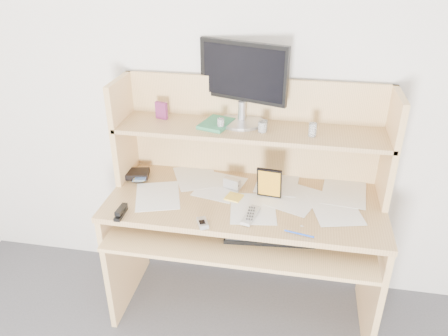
% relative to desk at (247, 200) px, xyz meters
% --- Properties ---
extents(back_wall, '(3.60, 0.04, 2.50)m').
position_rel_desk_xyz_m(back_wall, '(0.00, 0.24, 0.56)').
color(back_wall, silver).
rests_on(back_wall, floor).
extents(desk, '(1.40, 0.70, 1.30)m').
position_rel_desk_xyz_m(desk, '(0.00, 0.00, 0.00)').
color(desk, tan).
rests_on(desk, floor).
extents(paper_clutter, '(1.32, 0.54, 0.01)m').
position_rel_desk_xyz_m(paper_clutter, '(0.00, -0.08, 0.06)').
color(paper_clutter, white).
rests_on(paper_clutter, desk).
extents(keyboard, '(0.44, 0.19, 0.03)m').
position_rel_desk_xyz_m(keyboard, '(0.14, -0.24, -0.03)').
color(keyboard, black).
rests_on(keyboard, desk).
extents(tv_remote, '(0.08, 0.17, 0.02)m').
position_rel_desk_xyz_m(tv_remote, '(0.05, -0.24, 0.07)').
color(tv_remote, '#A09F9B').
rests_on(tv_remote, paper_clutter).
extents(flip_phone, '(0.07, 0.09, 0.02)m').
position_rel_desk_xyz_m(flip_phone, '(-0.16, -0.34, 0.07)').
color(flip_phone, '#B8B8BA').
rests_on(flip_phone, paper_clutter).
extents(stapler, '(0.03, 0.12, 0.04)m').
position_rel_desk_xyz_m(stapler, '(-0.57, -0.33, 0.08)').
color(stapler, black).
rests_on(stapler, paper_clutter).
extents(wallet, '(0.14, 0.12, 0.03)m').
position_rel_desk_xyz_m(wallet, '(-0.62, 0.04, 0.08)').
color(wallet, black).
rests_on(wallet, paper_clutter).
extents(sticky_note_pad, '(0.10, 0.10, 0.01)m').
position_rel_desk_xyz_m(sticky_note_pad, '(-0.06, -0.08, 0.06)').
color(sticky_note_pad, yellow).
rests_on(sticky_note_pad, desk).
extents(digital_camera, '(0.10, 0.06, 0.05)m').
position_rel_desk_xyz_m(digital_camera, '(-0.08, 0.01, 0.09)').
color(digital_camera, '#ACACAE').
rests_on(digital_camera, paper_clutter).
extents(game_case, '(0.12, 0.03, 0.17)m').
position_rel_desk_xyz_m(game_case, '(0.12, -0.06, 0.15)').
color(game_case, black).
rests_on(game_case, paper_clutter).
extents(blue_pen, '(0.13, 0.04, 0.01)m').
position_rel_desk_xyz_m(blue_pen, '(0.28, -0.34, 0.07)').
color(blue_pen, '#173EB1').
rests_on(blue_pen, paper_clutter).
extents(card_box, '(0.07, 0.04, 0.09)m').
position_rel_desk_xyz_m(card_box, '(-0.48, 0.11, 0.43)').
color(card_box, maroon).
rests_on(card_box, desk).
extents(shelf_book, '(0.18, 0.21, 0.02)m').
position_rel_desk_xyz_m(shelf_book, '(-0.18, 0.07, 0.40)').
color(shelf_book, '#2E7342').
rests_on(shelf_book, desk).
extents(chip_stack_a, '(0.04, 0.04, 0.05)m').
position_rel_desk_xyz_m(chip_stack_a, '(0.07, 0.06, 0.41)').
color(chip_stack_a, black).
rests_on(chip_stack_a, desk).
extents(chip_stack_b, '(0.05, 0.05, 0.06)m').
position_rel_desk_xyz_m(chip_stack_b, '(-0.15, 0.03, 0.41)').
color(chip_stack_b, white).
rests_on(chip_stack_b, desk).
extents(chip_stack_c, '(0.05, 0.05, 0.05)m').
position_rel_desk_xyz_m(chip_stack_c, '(0.06, 0.03, 0.41)').
color(chip_stack_c, black).
rests_on(chip_stack_c, desk).
extents(chip_stack_d, '(0.04, 0.04, 0.07)m').
position_rel_desk_xyz_m(chip_stack_d, '(0.30, 0.02, 0.42)').
color(chip_stack_d, white).
rests_on(chip_stack_d, desk).
extents(monitor, '(0.46, 0.24, 0.41)m').
position_rel_desk_xyz_m(monitor, '(-0.06, 0.15, 0.60)').
color(monitor, '#BBBBC0').
rests_on(monitor, desk).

